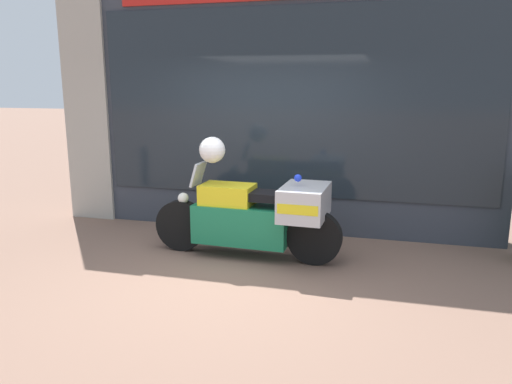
{
  "coord_description": "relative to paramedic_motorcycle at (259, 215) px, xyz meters",
  "views": [
    {
      "loc": [
        1.65,
        -5.0,
        2.13
      ],
      "look_at": [
        0.0,
        1.16,
        0.72
      ],
      "focal_mm": 35.0,
      "sensor_mm": 36.0,
      "label": 1
    }
  ],
  "objects": [
    {
      "name": "window_display",
      "position": [
        0.12,
        1.37,
        -0.11
      ],
      "size": [
        5.26,
        0.3,
        1.8
      ],
      "color": "slate",
      "rests_on": "ground"
    },
    {
      "name": "ground_plane",
      "position": [
        -0.17,
        -0.66,
        -0.55
      ],
      "size": [
        60.0,
        60.0,
        0.0
      ],
      "primitive_type": "plane",
      "color": "#7A5B4C"
    },
    {
      "name": "shop_building",
      "position": [
        -0.54,
        1.34,
        1.24
      ],
      "size": [
        6.44,
        0.55,
        3.57
      ],
      "color": "#333842",
      "rests_on": "ground"
    },
    {
      "name": "paramedic_motorcycle",
      "position": [
        0.0,
        0.0,
        0.0
      ],
      "size": [
        2.39,
        0.81,
        1.16
      ],
      "rotation": [
        0.0,
        0.0,
        3.1
      ],
      "color": "black",
      "rests_on": "ground"
    },
    {
      "name": "white_helmet",
      "position": [
        -0.59,
        0.02,
        0.77
      ],
      "size": [
        0.32,
        0.32,
        0.32
      ],
      "primitive_type": "sphere",
      "color": "white",
      "rests_on": "paramedic_motorcycle"
    }
  ]
}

